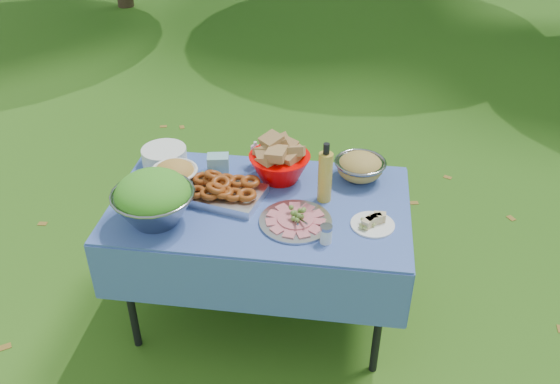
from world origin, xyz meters
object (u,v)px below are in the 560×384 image
(bread_bowl, at_px, (280,161))
(oil_bottle, at_px, (325,172))
(pasta_bowl_steel, at_px, (360,167))
(charcuterie_platter, at_px, (296,216))
(picnic_table, at_px, (262,261))
(salad_bowl, at_px, (153,198))
(plate_stack, at_px, (164,156))

(bread_bowl, xyz_separation_m, oil_bottle, (0.25, -0.16, 0.05))
(pasta_bowl_steel, relative_size, charcuterie_platter, 0.76)
(oil_bottle, bearing_deg, picnic_table, -168.33)
(salad_bowl, bearing_deg, bread_bowl, 40.20)
(pasta_bowl_steel, bearing_deg, salad_bowl, -151.68)
(bread_bowl, height_order, pasta_bowl_steel, bread_bowl)
(picnic_table, height_order, pasta_bowl_steel, pasta_bowl_steel)
(salad_bowl, height_order, bread_bowl, salad_bowl)
(plate_stack, relative_size, charcuterie_platter, 0.70)
(salad_bowl, xyz_separation_m, bread_bowl, (0.53, 0.45, -0.02))
(plate_stack, relative_size, bread_bowl, 0.76)
(bread_bowl, distance_m, oil_bottle, 0.30)
(salad_bowl, xyz_separation_m, pasta_bowl_steel, (0.94, 0.51, -0.06))
(plate_stack, xyz_separation_m, charcuterie_platter, (0.77, -0.44, -0.01))
(plate_stack, bearing_deg, charcuterie_platter, -29.90)
(salad_bowl, height_order, pasta_bowl_steel, salad_bowl)
(bread_bowl, bearing_deg, oil_bottle, -33.71)
(salad_bowl, height_order, plate_stack, salad_bowl)
(picnic_table, height_order, oil_bottle, oil_bottle)
(salad_bowl, bearing_deg, plate_stack, 102.46)
(picnic_table, distance_m, bread_bowl, 0.54)
(picnic_table, xyz_separation_m, bread_bowl, (0.07, 0.23, 0.49))
(charcuterie_platter, bearing_deg, picnic_table, 143.35)
(pasta_bowl_steel, xyz_separation_m, charcuterie_platter, (-0.29, -0.43, -0.03))
(salad_bowl, bearing_deg, picnic_table, 25.28)
(plate_stack, xyz_separation_m, bread_bowl, (0.64, -0.07, 0.06))
(picnic_table, distance_m, oil_bottle, 0.63)
(picnic_table, relative_size, oil_bottle, 4.60)
(salad_bowl, bearing_deg, pasta_bowl_steel, 28.32)
(plate_stack, xyz_separation_m, pasta_bowl_steel, (1.06, -0.01, 0.03))
(picnic_table, distance_m, plate_stack, 0.78)
(salad_bowl, bearing_deg, charcuterie_platter, 6.54)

